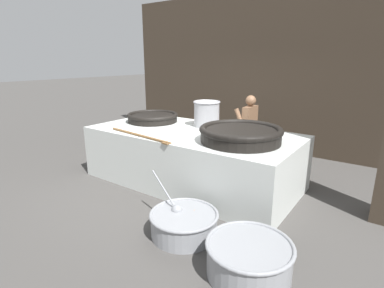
# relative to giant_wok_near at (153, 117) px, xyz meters

# --- Properties ---
(ground_plane) EXTENTS (60.00, 60.00, 0.00)m
(ground_plane) POSITION_rel_giant_wok_near_xyz_m (1.14, -0.22, -1.05)
(ground_plane) COLOR #474442
(back_wall) EXTENTS (7.60, 0.24, 3.76)m
(back_wall) POSITION_rel_giant_wok_near_xyz_m (1.14, 2.68, 0.83)
(back_wall) COLOR #382D23
(back_wall) RESTS_ON ground_plane
(hearth_platform) EXTENTS (3.74, 1.83, 0.96)m
(hearth_platform) POSITION_rel_giant_wok_near_xyz_m (1.14, -0.22, -0.57)
(hearth_platform) COLOR silver
(hearth_platform) RESTS_ON ground_plane
(giant_wok_near) EXTENTS (1.04, 1.04, 0.17)m
(giant_wok_near) POSITION_rel_giant_wok_near_xyz_m (0.00, 0.00, 0.00)
(giant_wok_near) COLOR black
(giant_wok_near) RESTS_ON hearth_platform
(giant_wok_far) EXTENTS (1.28, 1.28, 0.24)m
(giant_wok_far) POSITION_rel_giant_wok_near_xyz_m (2.17, -0.38, 0.04)
(giant_wok_far) COLOR black
(giant_wok_far) RESTS_ON hearth_platform
(stock_pot) EXTENTS (0.51, 0.51, 0.48)m
(stock_pot) POSITION_rel_giant_wok_near_xyz_m (1.13, 0.26, 0.16)
(stock_pot) COLOR #9E9EA3
(stock_pot) RESTS_ON hearth_platform
(stirring_paddle) EXTENTS (1.46, 0.25, 0.04)m
(stirring_paddle) POSITION_rel_giant_wok_near_xyz_m (0.70, -1.04, -0.07)
(stirring_paddle) COLOR brown
(stirring_paddle) RESTS_ON hearth_platform
(cook) EXTENTS (0.35, 0.54, 1.50)m
(cook) POSITION_rel_giant_wok_near_xyz_m (1.64, 1.09, -0.24)
(cook) COLOR brown
(cook) RESTS_ON ground_plane
(prep_bowl_vegetables) EXTENTS (1.14, 0.89, 0.68)m
(prep_bowl_vegetables) POSITION_rel_giant_wok_near_xyz_m (2.08, -1.72, -0.88)
(prep_bowl_vegetables) COLOR gray
(prep_bowl_vegetables) RESTS_ON ground_plane
(prep_bowl_meat) EXTENTS (0.92, 0.92, 0.37)m
(prep_bowl_meat) POSITION_rel_giant_wok_near_xyz_m (3.08, -1.92, -0.85)
(prep_bowl_meat) COLOR gray
(prep_bowl_meat) RESTS_ON ground_plane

